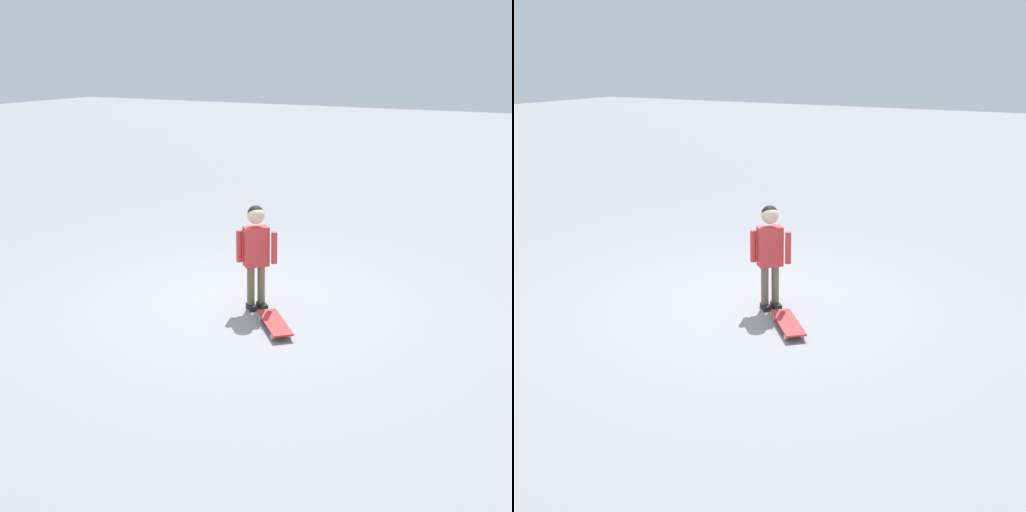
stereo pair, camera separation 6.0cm
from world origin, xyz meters
TOP-DOWN VIEW (x-y plane):
  - ground_plane at (0.00, 0.00)m, footprint 50.00×50.00m
  - child_person at (0.24, -0.02)m, footprint 0.39×0.28m
  - skateboard at (0.64, -0.40)m, footprint 0.56×0.59m

SIDE VIEW (x-z plane):
  - ground_plane at x=0.00m, z-range 0.00..0.00m
  - skateboard at x=0.64m, z-range 0.02..0.10m
  - child_person at x=0.24m, z-range 0.13..1.19m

